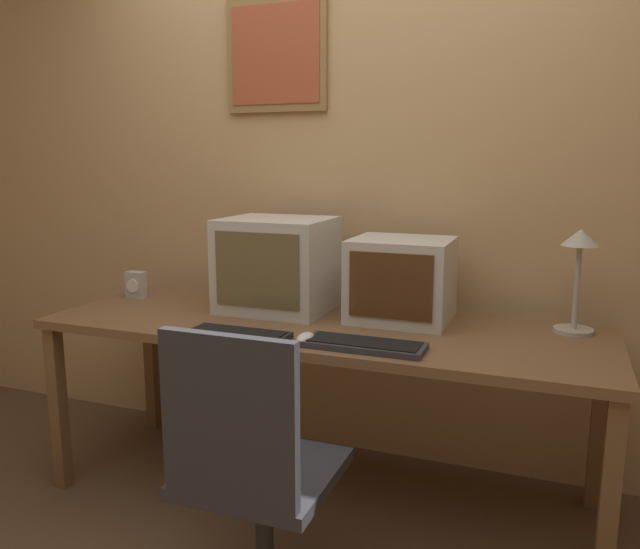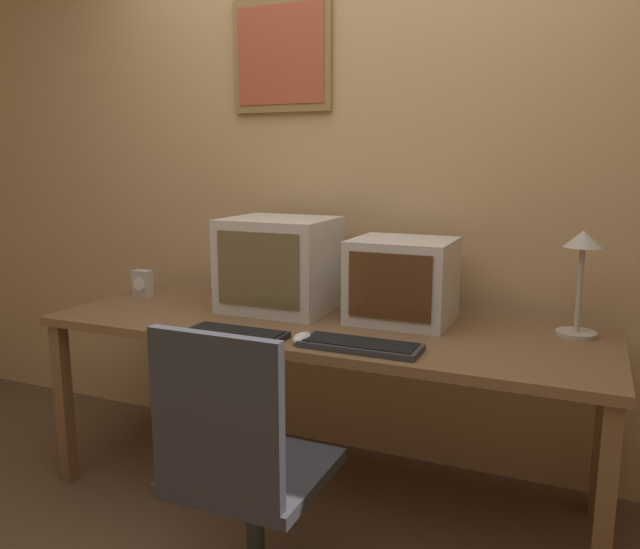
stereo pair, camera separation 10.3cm
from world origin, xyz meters
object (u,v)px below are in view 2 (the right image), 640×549
at_px(monitor_left, 280,264).
at_px(office_chair, 244,496).
at_px(monitor_right, 402,280).
at_px(desk_lamp, 582,263).
at_px(keyboard_main, 237,333).
at_px(keyboard_side, 361,345).
at_px(mouse_near_keyboard, 302,338).
at_px(desk_clock, 142,283).

xyz_separation_m(monitor_left, office_chair, (0.34, -0.90, -0.54)).
bearing_deg(monitor_right, office_chair, -102.67).
bearing_deg(monitor_right, desk_lamp, 4.35).
relative_size(monitor_left, keyboard_main, 1.19).
xyz_separation_m(monitor_right, desk_lamp, (0.66, 0.05, 0.11)).
bearing_deg(monitor_right, keyboard_side, -93.08).
bearing_deg(mouse_near_keyboard, monitor_left, 125.60).
distance_m(keyboard_main, desk_clock, 0.88).
distance_m(mouse_near_keyboard, desk_clock, 1.10).
relative_size(keyboard_main, mouse_near_keyboard, 3.69).
xyz_separation_m(monitor_left, keyboard_side, (0.52, -0.41, -0.19)).
xyz_separation_m(keyboard_main, office_chair, (0.29, -0.46, -0.35)).
relative_size(mouse_near_keyboard, desk_clock, 0.83).
distance_m(keyboard_main, office_chair, 0.64).
height_order(monitor_left, monitor_right, monitor_left).
height_order(monitor_right, keyboard_side, monitor_right).
distance_m(keyboard_main, desk_lamp, 1.29).
relative_size(desk_lamp, office_chair, 0.42).
xyz_separation_m(monitor_right, desk_clock, (-1.27, -0.05, -0.10)).
bearing_deg(keyboard_main, desk_lamp, 24.02).
xyz_separation_m(monitor_left, desk_lamp, (1.20, 0.07, 0.08)).
height_order(monitor_right, office_chair, monitor_right).
xyz_separation_m(desk_clock, office_chair, (1.06, -0.87, -0.40)).
xyz_separation_m(monitor_left, keyboard_main, (0.05, -0.45, -0.19)).
relative_size(monitor_left, office_chair, 0.48).
xyz_separation_m(monitor_right, keyboard_side, (-0.02, -0.43, -0.15)).
distance_m(keyboard_side, mouse_near_keyboard, 0.22).
bearing_deg(monitor_left, office_chair, -69.54).
height_order(keyboard_side, desk_lamp, desk_lamp).
bearing_deg(keyboard_main, mouse_near_keyboard, 3.62).
xyz_separation_m(monitor_left, desk_clock, (-0.72, -0.03, -0.14)).
distance_m(desk_clock, office_chair, 1.43).
bearing_deg(office_chair, keyboard_side, 69.60).
bearing_deg(desk_clock, keyboard_side, -16.72).
relative_size(keyboard_side, mouse_near_keyboard, 4.09).
height_order(monitor_right, desk_clock, monitor_right).
distance_m(keyboard_side, desk_lamp, 0.87).
height_order(mouse_near_keyboard, desk_clock, desk_clock).
bearing_deg(keyboard_main, office_chair, -57.89).
height_order(monitor_left, mouse_near_keyboard, monitor_left).
bearing_deg(monitor_right, monitor_left, -178.07).
distance_m(keyboard_main, keyboard_side, 0.47).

